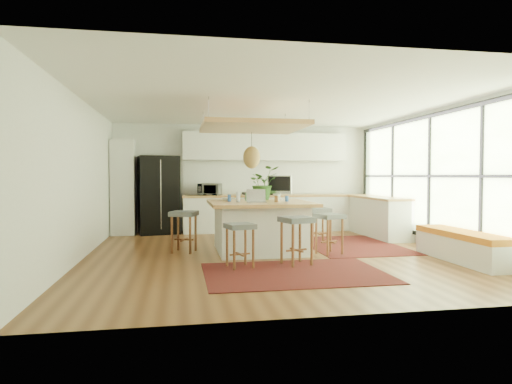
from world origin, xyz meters
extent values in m
plane|color=#583219|center=(0.00, 0.00, 0.00)|extent=(7.00, 7.00, 0.00)
plane|color=white|center=(0.00, 0.00, 2.70)|extent=(7.00, 7.00, 0.00)
plane|color=silver|center=(0.00, 3.50, 1.35)|extent=(6.50, 0.00, 6.50)
plane|color=silver|center=(0.00, -3.50, 1.35)|extent=(6.50, 0.00, 6.50)
plane|color=silver|center=(-3.25, 0.00, 1.35)|extent=(0.00, 7.00, 7.00)
plane|color=silver|center=(3.25, 0.00, 1.35)|extent=(0.00, 7.00, 7.00)
cube|color=silver|center=(-2.95, 3.18, 1.12)|extent=(0.55, 0.60, 2.25)
cube|color=silver|center=(0.55, 3.18, 0.44)|extent=(4.20, 0.60, 0.88)
cube|color=#9D6A37|center=(0.55, 3.18, 0.90)|extent=(4.24, 0.64, 0.05)
cube|color=white|center=(0.55, 3.48, 1.35)|extent=(4.20, 0.02, 0.80)
cube|color=silver|center=(0.55, 3.32, 2.15)|extent=(4.20, 0.34, 0.70)
cube|color=silver|center=(2.93, 2.00, 0.44)|extent=(0.60, 2.50, 0.88)
cube|color=#9D6A37|center=(2.93, 2.00, 0.90)|extent=(0.64, 2.54, 0.05)
cube|color=black|center=(0.01, -1.57, 0.01)|extent=(2.60, 1.80, 0.01)
cube|color=black|center=(1.78, 0.66, 0.01)|extent=(1.80, 2.60, 0.01)
imported|color=#A5A5AA|center=(-0.89, 3.13, 1.11)|extent=(0.60, 0.47, 0.36)
imported|color=#1E4C19|center=(0.00, 0.87, 1.19)|extent=(0.78, 0.82, 0.52)
imported|color=white|center=(-0.71, 0.74, 0.96)|extent=(0.26, 0.26, 0.06)
cylinder|color=blue|center=(-0.71, 0.43, 1.03)|extent=(0.07, 0.07, 0.19)
cylinder|color=silver|center=(-0.56, 0.18, 1.03)|extent=(0.07, 0.07, 0.19)
cylinder|color=brown|center=(0.09, 0.03, 1.03)|extent=(0.07, 0.07, 0.19)
cylinder|color=white|center=(0.19, 0.38, 1.03)|extent=(0.07, 0.07, 0.19)
cylinder|color=#568F61|center=(-0.36, 0.58, 1.03)|extent=(0.07, 0.07, 0.19)
cylinder|color=blue|center=(0.34, 0.23, 1.03)|extent=(0.07, 0.07, 0.19)
camera|label=1|loc=(-1.62, -7.60, 1.41)|focal=30.52mm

